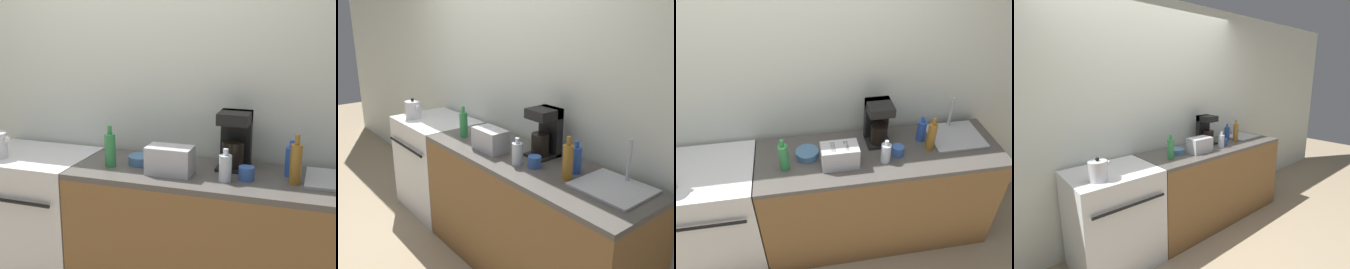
% 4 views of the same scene
% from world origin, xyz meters
% --- Properties ---
extents(ground_plane, '(12.00, 12.00, 0.00)m').
position_xyz_m(ground_plane, '(0.00, 0.00, 0.00)').
color(ground_plane, tan).
extents(wall_back, '(8.00, 0.05, 2.60)m').
position_xyz_m(wall_back, '(0.00, 0.68, 1.30)').
color(wall_back, silver).
rests_on(wall_back, ground_plane).
extents(stove, '(0.78, 0.66, 0.94)m').
position_xyz_m(stove, '(-0.67, 0.31, 0.48)').
color(stove, silver).
rests_on(stove, ground_plane).
extents(counter_block, '(1.90, 0.62, 0.94)m').
position_xyz_m(counter_block, '(0.67, 0.31, 0.47)').
color(counter_block, brown).
rests_on(counter_block, ground_plane).
extents(toaster, '(0.27, 0.16, 0.17)m').
position_xyz_m(toaster, '(0.34, 0.22, 1.02)').
color(toaster, '#BCBCC1').
rests_on(toaster, counter_block).
extents(coffee_maker, '(0.19, 0.21, 0.35)m').
position_xyz_m(coffee_maker, '(0.68, 0.46, 1.12)').
color(coffee_maker, black).
rests_on(coffee_maker, counter_block).
extents(sink_tray, '(0.42, 0.36, 0.28)m').
position_xyz_m(sink_tray, '(1.32, 0.41, 0.96)').
color(sink_tray, '#B7B7BC').
rests_on(sink_tray, counter_block).
extents(bottle_green, '(0.07, 0.07, 0.26)m').
position_xyz_m(bottle_green, '(-0.05, 0.24, 1.05)').
color(bottle_green, '#338C47').
rests_on(bottle_green, counter_block).
extents(bottle_clear, '(0.07, 0.07, 0.19)m').
position_xyz_m(bottle_clear, '(0.68, 0.20, 1.02)').
color(bottle_clear, silver).
rests_on(bottle_clear, counter_block).
extents(bottle_amber, '(0.07, 0.07, 0.28)m').
position_xyz_m(bottle_amber, '(1.06, 0.29, 1.06)').
color(bottle_amber, '#9E6B23').
rests_on(bottle_amber, counter_block).
extents(bottle_blue, '(0.07, 0.07, 0.22)m').
position_xyz_m(bottle_blue, '(1.02, 0.41, 1.03)').
color(bottle_blue, '#2D56B7').
rests_on(bottle_blue, counter_block).
extents(cup_blue, '(0.09, 0.09, 0.08)m').
position_xyz_m(cup_blue, '(0.79, 0.26, 0.98)').
color(cup_blue, '#3860B2').
rests_on(cup_blue, counter_block).
extents(bowl, '(0.17, 0.17, 0.06)m').
position_xyz_m(bowl, '(0.11, 0.35, 0.97)').
color(bowl, teal).
rests_on(bowl, counter_block).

